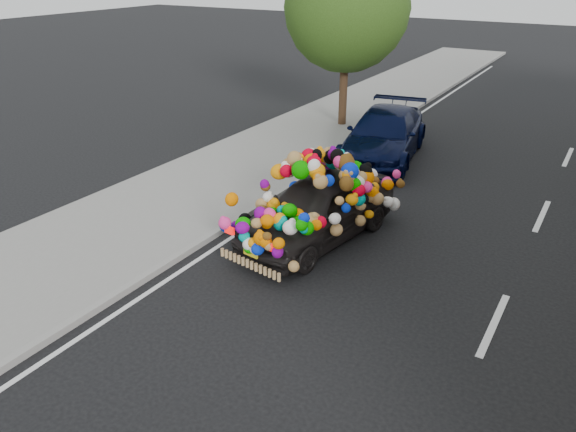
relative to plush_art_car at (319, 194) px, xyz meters
The scene contains 7 objects.
ground 1.70m from the plush_art_car, 72.81° to the right, with size 100.00×100.00×0.00m, color black.
sidewalk 4.22m from the plush_art_car, 161.79° to the right, with size 4.00×60.00×0.12m, color gray.
kerb 2.53m from the plush_art_car, 146.67° to the right, with size 0.15×60.00×0.13m, color gray.
lane_markings 4.32m from the plush_art_car, 17.81° to the right, with size 6.00×50.00×0.01m, color silver, non-canonical shape.
tree_near_sidewalk 9.38m from the plush_art_car, 112.50° to the left, with size 4.20×4.20×6.13m.
plush_art_car is the anchor object (origin of this frame).
navy_sedan 5.77m from the plush_art_car, 98.25° to the left, with size 2.01×4.94×1.43m, color black.
Camera 1 is at (4.61, -8.34, 5.52)m, focal length 35.00 mm.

